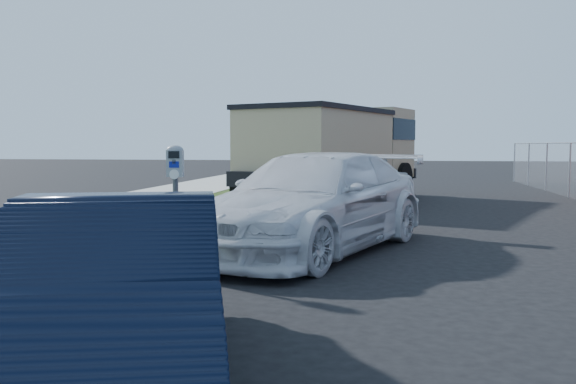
% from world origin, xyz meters
% --- Properties ---
extents(ground, '(120.00, 120.00, 0.00)m').
position_xyz_m(ground, '(0.00, 0.00, 0.00)').
color(ground, black).
rests_on(ground, ground).
extents(streetside, '(6.12, 50.00, 0.15)m').
position_xyz_m(streetside, '(-5.57, 2.00, 0.07)').
color(streetside, '#999991').
rests_on(streetside, ground).
extents(parking_meter, '(0.24, 0.17, 1.57)m').
position_xyz_m(parking_meter, '(-2.59, -0.74, 1.29)').
color(parking_meter, '#3F4247').
rests_on(parking_meter, ground).
extents(white_wagon, '(4.07, 5.96, 1.60)m').
position_xyz_m(white_wagon, '(-1.05, 1.65, 0.80)').
color(white_wagon, silver).
rests_on(white_wagon, ground).
extents(navy_sedan, '(2.64, 4.35, 1.35)m').
position_xyz_m(navy_sedan, '(-1.75, -4.32, 0.68)').
color(navy_sedan, black).
rests_on(navy_sedan, ground).
extents(dump_truck, '(5.23, 7.93, 2.93)m').
position_xyz_m(dump_truck, '(-1.46, 10.60, 1.65)').
color(dump_truck, black).
rests_on(dump_truck, ground).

